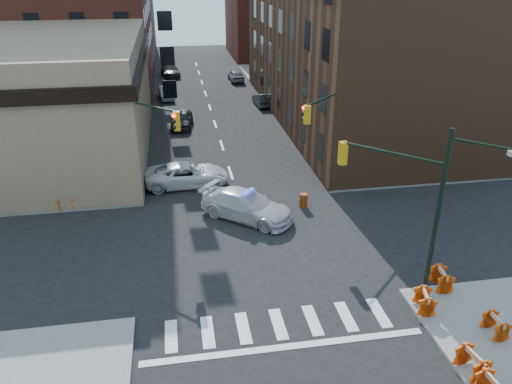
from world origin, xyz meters
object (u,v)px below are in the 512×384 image
object	(u,v)px
parked_car_wfar	(166,93)
barricade_se_a	(441,279)
parked_car_enear	(262,100)
pedestrian_a	(104,186)
barricade_nw_a	(125,185)
barrel_road	(304,200)
parked_car_wnear	(182,119)
pedestrian_b	(97,173)
police_car	(247,206)
barrel_bank	(159,181)
pickup	(187,175)

from	to	relation	value
parked_car_wfar	barricade_se_a	xyz separation A→B (m)	(12.38, -37.96, -0.07)
parked_car_enear	pedestrian_a	size ratio (longest dim) A/B	2.16
barricade_nw_a	barricade_se_a	bearing A→B (deg)	-44.74
barrel_road	barricade_nw_a	size ratio (longest dim) A/B	0.66
barricade_nw_a	parked_car_wnear	bearing A→B (deg)	69.78
parked_car_wnear	parked_car_enear	distance (m)	10.47
pedestrian_b	barricade_se_a	xyz separation A→B (m)	(17.07, -14.63, -0.46)
pedestrian_b	pedestrian_a	bearing A→B (deg)	-95.46
parked_car_wfar	parked_car_enear	world-z (taller)	parked_car_wfar
police_car	barricade_se_a	bearing A→B (deg)	-97.70
parked_car_enear	barrel_road	distance (m)	23.92
police_car	pedestrian_b	distance (m)	11.05
parked_car_enear	barrel_road	xyz separation A→B (m)	(-1.67, -23.86, -0.20)
parked_car_enear	barrel_bank	distance (m)	22.14
barrel_road	barricade_se_a	world-z (taller)	barricade_se_a
parked_car_wnear	pickup	bearing A→B (deg)	-82.86
pedestrian_a	police_car	bearing A→B (deg)	-24.32
pedestrian_b	barrel_bank	xyz separation A→B (m)	(4.08, -0.74, -0.59)
police_car	barricade_nw_a	xyz separation A→B (m)	(-7.38, 4.60, -0.18)
barricade_se_a	barricade_nw_a	size ratio (longest dim) A/B	0.93
pickup	barrel_road	xyz separation A→B (m)	(7.02, -4.58, -0.34)
pedestrian_b	barricade_se_a	size ratio (longest dim) A/B	1.49
pickup	parked_car_wfar	size ratio (longest dim) A/B	1.35
parked_car_wfar	barrel_road	xyz separation A→B (m)	(8.28, -28.47, -0.24)
pickup	parked_car_enear	size ratio (longest dim) A/B	1.45
parked_car_enear	pedestrian_b	xyz separation A→B (m)	(-14.64, -18.72, 0.44)
police_car	parked_car_wfar	bearing A→B (deg)	49.02
parked_car_enear	pickup	bearing A→B (deg)	61.80
pedestrian_a	barricade_nw_a	xyz separation A→B (m)	(1.16, 0.83, -0.39)
barrel_road	parked_car_wnear	bearing A→B (deg)	111.14
pickup	pedestrian_a	size ratio (longest dim) A/B	3.13
barrel_bank	barricade_nw_a	world-z (taller)	barricade_nw_a
parked_car_enear	pedestrian_a	xyz separation A→B (m)	(-13.92, -20.96, 0.41)
parked_car_wnear	pedestrian_b	distance (m)	14.08
parked_car_enear	pedestrian_b	bearing A→B (deg)	48.03
pedestrian_a	barricade_nw_a	distance (m)	1.48
police_car	pedestrian_b	xyz separation A→B (m)	(-9.26, 6.02, 0.25)
barricade_nw_a	pedestrian_b	bearing A→B (deg)	139.31
parked_car_wfar	barrel_bank	world-z (taller)	parked_car_wfar
pedestrian_b	barricade_nw_a	distance (m)	2.39
pickup	parked_car_wfar	world-z (taller)	pickup
police_car	parked_car_enear	size ratio (longest dim) A/B	1.47
pickup	barrel_bank	xyz separation A→B (m)	(-1.87, -0.18, -0.29)
pedestrian_b	pickup	bearing A→B (deg)	-28.66
pickup	parked_car_wnear	distance (m)	13.26
pedestrian_a	barrel_bank	world-z (taller)	pedestrian_a
pickup	parked_car_wfar	xyz separation A→B (m)	(-1.26, 23.90, -0.09)
parked_car_wnear	barrel_road	distance (m)	19.13
police_car	barricade_se_a	xyz separation A→B (m)	(7.80, -8.62, -0.21)
pickup	barricade_se_a	world-z (taller)	pickup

